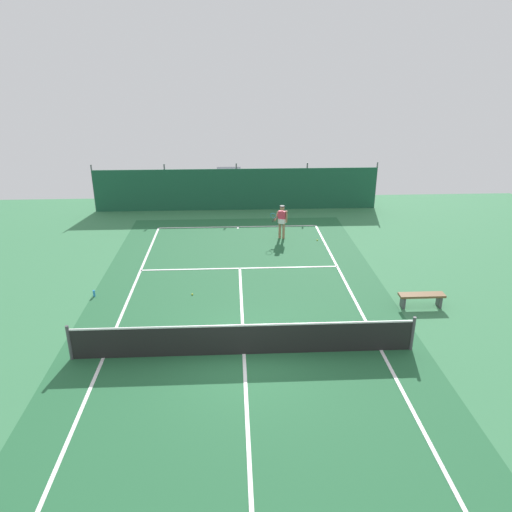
% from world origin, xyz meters
% --- Properties ---
extents(ground_plane, '(36.00, 36.00, 0.00)m').
position_xyz_m(ground_plane, '(0.00, 0.00, 0.00)').
color(ground_plane, '#387A4C').
extents(court_surface, '(11.02, 26.60, 0.01)m').
position_xyz_m(court_surface, '(0.00, 0.00, 0.00)').
color(court_surface, '#236038').
rests_on(court_surface, ground).
extents(tennis_net, '(10.12, 0.10, 1.10)m').
position_xyz_m(tennis_net, '(0.00, 0.00, 0.51)').
color(tennis_net, black).
rests_on(tennis_net, ground).
extents(back_fence, '(16.30, 0.98, 2.70)m').
position_xyz_m(back_fence, '(-0.00, 15.59, 0.67)').
color(back_fence, '#195138').
rests_on(back_fence, ground).
extents(tennis_player, '(0.85, 0.63, 1.64)m').
position_xyz_m(tennis_player, '(2.11, 10.05, 0.96)').
color(tennis_player, '#9E7051').
rests_on(tennis_player, ground).
extents(tennis_ball_near_player, '(0.07, 0.07, 0.07)m').
position_xyz_m(tennis_ball_near_player, '(-1.81, 4.01, 0.03)').
color(tennis_ball_near_player, '#CCDB33').
rests_on(tennis_ball_near_player, ground).
extents(tennis_ball_midcourt, '(0.07, 0.07, 0.07)m').
position_xyz_m(tennis_ball_midcourt, '(3.81, 9.61, 0.03)').
color(tennis_ball_midcourt, '#CCDB33').
rests_on(tennis_ball_midcourt, ground).
extents(parked_car, '(2.06, 4.22, 1.68)m').
position_xyz_m(parked_car, '(-0.46, 18.28, 0.84)').
color(parked_car, silver).
rests_on(parked_car, ground).
extents(courtside_bench, '(1.60, 0.40, 0.49)m').
position_xyz_m(courtside_bench, '(6.31, 2.69, 0.37)').
color(courtside_bench, brown).
rests_on(courtside_bench, ground).
extents(water_bottle, '(0.08, 0.08, 0.24)m').
position_xyz_m(water_bottle, '(-5.41, 4.08, 0.12)').
color(water_bottle, '#338CD8').
rests_on(water_bottle, ground).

